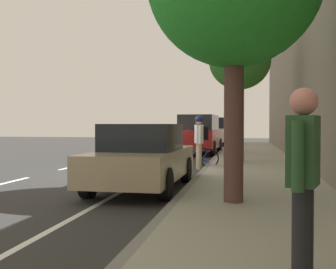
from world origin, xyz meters
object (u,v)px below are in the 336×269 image
parked_sedan_tan_second (143,157)px  bicycle_at_curb (195,158)px  parked_suv_white_far (214,131)px  cyclist_with_backpack (200,136)px  street_tree_mid_block (240,62)px  pedestrian_on_phone (303,173)px  parked_suv_red_mid (199,134)px

parked_sedan_tan_second → bicycle_at_curb: 4.99m
parked_suv_white_far → cyclist_with_backpack: bearing=-87.5°
cyclist_with_backpack → street_tree_mid_block: (1.29, 1.75, 2.70)m
parked_suv_white_far → street_tree_mid_block: bearing=-82.1°
pedestrian_on_phone → parked_suv_red_mid: bearing=99.1°
parked_suv_red_mid → parked_suv_white_far: size_ratio=1.00×
parked_suv_red_mid → pedestrian_on_phone: bearing=-80.9°
pedestrian_on_phone → street_tree_mid_block: bearing=93.3°
parked_sedan_tan_second → cyclist_with_backpack: (0.85, 4.49, 0.36)m
parked_sedan_tan_second → pedestrian_on_phone: (2.83, -5.71, 0.34)m
parked_sedan_tan_second → street_tree_mid_block: bearing=71.1°
parked_suv_white_far → cyclist_with_backpack: (0.71, -16.07, 0.09)m
parked_sedan_tan_second → parked_suv_white_far: 20.57m
parked_sedan_tan_second → cyclist_with_backpack: 4.59m
pedestrian_on_phone → parked_suv_white_far: bearing=95.9°
bicycle_at_curb → cyclist_with_backpack: cyclist_with_backpack is taller
street_tree_mid_block → pedestrian_on_phone: street_tree_mid_block is taller
pedestrian_on_phone → cyclist_with_backpack: bearing=101.0°
cyclist_with_backpack → pedestrian_on_phone: size_ratio=1.06×
parked_sedan_tan_second → pedestrian_on_phone: 6.38m
parked_sedan_tan_second → street_tree_mid_block: street_tree_mid_block is taller
parked_suv_white_far → cyclist_with_backpack: parked_suv_white_far is taller
parked_suv_white_far → pedestrian_on_phone: parked_suv_white_far is taller
parked_sedan_tan_second → parked_suv_red_mid: 11.80m
parked_suv_red_mid → street_tree_mid_block: bearing=-69.3°
bicycle_at_curb → cyclist_with_backpack: 0.90m
parked_suv_red_mid → cyclist_with_backpack: 7.35m
bicycle_at_curb → pedestrian_on_phone: size_ratio=0.98×
parked_suv_red_mid → street_tree_mid_block: 6.56m
bicycle_at_curb → street_tree_mid_block: size_ratio=0.35×
bicycle_at_curb → street_tree_mid_block: street_tree_mid_block is taller
parked_suv_white_far → street_tree_mid_block: street_tree_mid_block is taller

